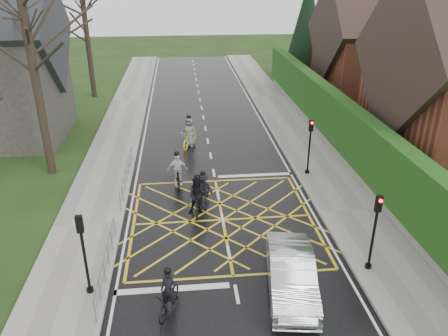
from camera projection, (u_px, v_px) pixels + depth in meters
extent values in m
plane|color=black|center=(223.00, 220.00, 19.85)|extent=(120.00, 120.00, 0.00)
cube|color=black|center=(223.00, 220.00, 19.85)|extent=(9.00, 80.00, 0.01)
cube|color=gray|center=(350.00, 212.00, 20.37)|extent=(3.00, 80.00, 0.15)
cube|color=gray|center=(88.00, 226.00, 19.27)|extent=(3.00, 80.00, 0.15)
cube|color=slate|center=(343.00, 155.00, 25.84)|extent=(0.50, 38.00, 0.70)
cube|color=#153A0F|center=(346.00, 127.00, 25.11)|extent=(0.90, 38.00, 2.80)
cube|color=brown|center=(378.00, 66.00, 36.22)|extent=(9.00, 8.00, 6.00)
cube|color=#2F211C|center=(383.00, 30.00, 35.01)|extent=(9.80, 8.80, 8.80)
cylinder|color=black|center=(303.00, 75.00, 44.09)|extent=(0.50, 0.50, 1.20)
cone|color=black|center=(306.00, 29.00, 42.25)|extent=(4.60, 4.60, 10.00)
cylinder|color=black|center=(35.00, 75.00, 22.15)|extent=(0.44, 0.44, 11.00)
cylinder|color=black|center=(53.00, 41.00, 29.08)|extent=(0.44, 0.44, 12.00)
cylinder|color=black|center=(87.00, 39.00, 36.79)|extent=(0.44, 0.44, 10.00)
cylinder|color=slate|center=(105.00, 253.00, 15.84)|extent=(0.05, 5.00, 0.05)
cylinder|color=slate|center=(106.00, 264.00, 16.03)|extent=(0.04, 5.00, 0.04)
cylinder|color=slate|center=(95.00, 313.00, 13.79)|extent=(0.04, 0.04, 1.00)
cylinder|color=slate|center=(115.00, 228.00, 18.31)|extent=(0.04, 0.04, 1.00)
cylinder|color=slate|center=(126.00, 168.00, 22.62)|extent=(0.05, 6.00, 0.05)
cylinder|color=slate|center=(127.00, 176.00, 22.81)|extent=(0.04, 6.00, 0.04)
cylinder|color=slate|center=(120.00, 205.00, 20.12)|extent=(0.04, 0.04, 1.00)
cylinder|color=slate|center=(132.00, 154.00, 25.54)|extent=(0.04, 0.04, 1.00)
cylinder|color=black|center=(309.00, 150.00, 23.49)|extent=(0.10, 0.10, 3.00)
cylinder|color=black|center=(307.00, 173.00, 24.05)|extent=(0.24, 0.24, 0.30)
cube|color=black|center=(311.00, 126.00, 22.90)|extent=(0.22, 0.16, 0.62)
sphere|color=#FF0C0C|center=(312.00, 123.00, 22.72)|extent=(0.14, 0.14, 0.14)
cylinder|color=black|center=(373.00, 237.00, 15.89)|extent=(0.10, 0.10, 3.00)
cylinder|color=black|center=(368.00, 267.00, 16.46)|extent=(0.24, 0.24, 0.30)
cube|color=black|center=(379.00, 204.00, 15.31)|extent=(0.22, 0.16, 0.62)
sphere|color=#FF0C0C|center=(381.00, 201.00, 15.13)|extent=(0.14, 0.14, 0.14)
cylinder|color=black|center=(85.00, 260.00, 14.69)|extent=(0.10, 0.10, 3.00)
cylinder|color=black|center=(90.00, 291.00, 15.25)|extent=(0.24, 0.24, 0.30)
cube|color=black|center=(79.00, 224.00, 14.10)|extent=(0.22, 0.16, 0.62)
sphere|color=#FF0C0C|center=(79.00, 217.00, 14.13)|extent=(0.14, 0.14, 0.14)
imported|color=black|center=(169.00, 300.00, 14.43)|extent=(1.15, 1.83, 0.91)
imported|color=black|center=(169.00, 290.00, 14.39)|extent=(0.65, 0.54, 1.54)
sphere|color=black|center=(167.00, 271.00, 14.06)|extent=(0.24, 0.24, 0.24)
imported|color=black|center=(198.00, 203.00, 20.08)|extent=(0.78, 2.04, 1.19)
imported|color=black|center=(198.00, 196.00, 20.04)|extent=(0.96, 0.79, 1.83)
sphere|color=black|center=(197.00, 177.00, 19.65)|extent=(0.29, 0.29, 0.29)
imported|color=black|center=(203.00, 195.00, 21.11)|extent=(1.18, 1.80, 0.90)
imported|color=black|center=(203.00, 188.00, 21.07)|extent=(1.12, 0.89, 1.52)
sphere|color=black|center=(203.00, 173.00, 20.74)|extent=(0.24, 0.24, 0.24)
imported|color=black|center=(178.00, 176.00, 22.71)|extent=(0.71, 1.96, 1.15)
imported|color=silver|center=(177.00, 170.00, 22.67)|extent=(1.07, 0.52, 1.77)
sphere|color=black|center=(176.00, 154.00, 22.30)|extent=(0.28, 0.28, 0.28)
imported|color=yellow|center=(190.00, 138.00, 27.77)|extent=(1.46, 2.27, 1.12)
imported|color=slate|center=(189.00, 132.00, 27.70)|extent=(1.09, 0.90, 1.91)
sphere|color=black|center=(189.00, 117.00, 27.29)|extent=(0.30, 0.30, 0.30)
imported|color=#B4B7BC|center=(291.00, 274.00, 15.20)|extent=(2.15, 4.62, 1.46)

